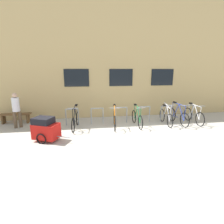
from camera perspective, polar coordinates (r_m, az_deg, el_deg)
ground_plane at (r=7.26m, az=7.88°, el=-7.76°), size 42.00×42.00×0.00m
storefront_building at (r=13.41m, az=-0.26°, el=16.32°), size 28.00×7.20×6.54m
bike_rack at (r=8.94m, az=6.75°, el=-0.24°), size 6.63×0.05×0.82m
bicycle_orange at (r=8.18m, az=0.84°, el=-2.29°), size 0.44×1.74×1.04m
bicycle_blue at (r=9.29m, az=20.55°, el=-1.22°), size 0.44×1.80×1.06m
bicycle_silver at (r=9.02m, az=17.05°, el=-1.48°), size 0.44×1.70×1.08m
bicycle_green at (r=8.49m, az=8.09°, el=-1.96°), size 0.44×1.73×1.01m
bicycle_black at (r=8.23m, az=-11.77°, el=-2.56°), size 0.44×1.72×1.07m
bicycle_white at (r=9.75m, az=24.91°, el=-1.04°), size 0.44×1.72×0.99m
bike_trailer at (r=7.08m, az=-20.71°, el=-5.11°), size 1.45×0.92×0.92m
wooden_bench at (r=10.05m, az=-28.76°, el=-1.23°), size 1.46×0.40×0.48m
person_by_bench at (r=9.07m, az=-28.62°, el=1.16°), size 0.33×0.32×1.63m
backpack at (r=8.50m, az=-23.24°, el=-3.99°), size 0.30×0.22×0.44m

